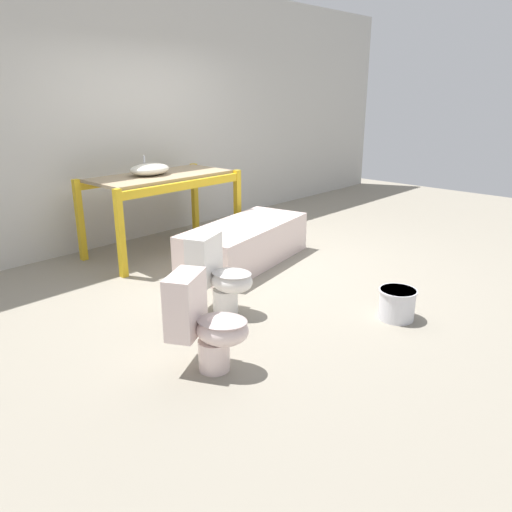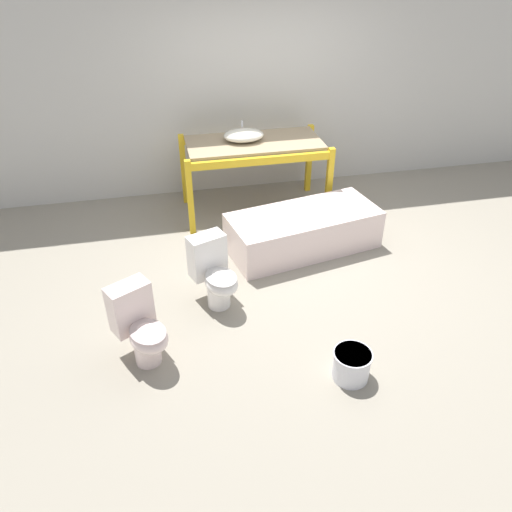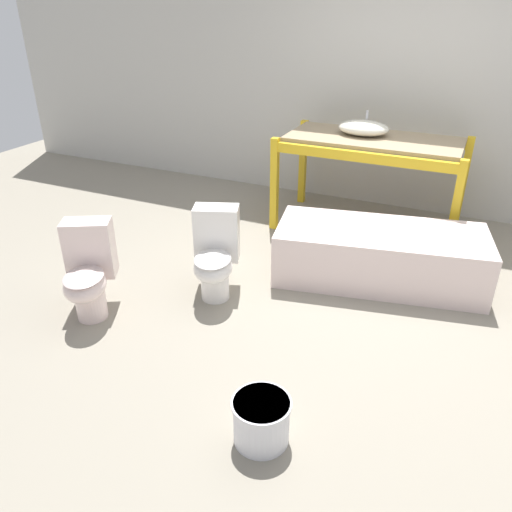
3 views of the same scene
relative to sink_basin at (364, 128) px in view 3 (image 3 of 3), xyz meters
The scene contains 8 objects.
ground_plane 1.67m from the sink_basin, 73.07° to the right, with size 12.00×12.00×0.00m, color gray.
warehouse_wall_rear 1.01m from the sink_basin, 61.70° to the left, with size 10.80×0.08×3.20m.
shelving_rack 0.24m from the sink_basin, 19.85° to the right, with size 1.77×0.89×0.93m.
sink_basin is the anchor object (origin of this frame).
bathtub_main 1.38m from the sink_basin, 66.02° to the right, with size 1.79×1.03×0.45m.
toilet_near 2.05m from the sink_basin, 109.51° to the right, with size 0.49×0.62×0.69m.
toilet_far 2.88m from the sink_basin, 118.98° to the right, with size 0.54×0.63×0.69m.
bucket_white 3.18m from the sink_basin, 84.54° to the right, with size 0.32×0.32×0.26m.
Camera 3 is at (0.69, -3.54, 2.13)m, focal length 35.00 mm.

